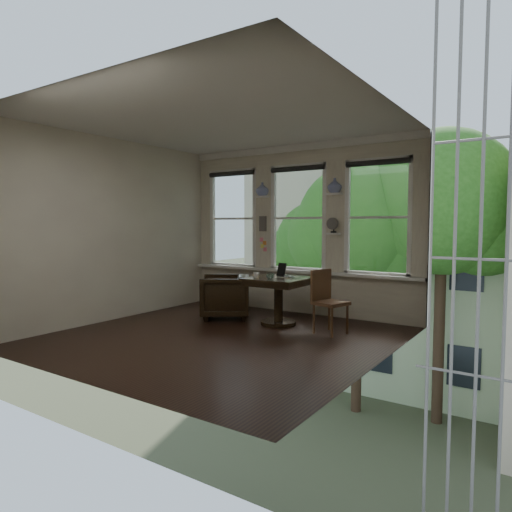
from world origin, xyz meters
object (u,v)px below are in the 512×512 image
Objects in this scene: armchair_left at (225,296)px; laptop at (285,277)px; table at (278,301)px; mug at (256,275)px; side_chair_right at (331,302)px.

armchair_left is 2.63× the size of laptop.
armchair_left is at bearing -176.15° from table.
mug reaches higher than table.
laptop reaches higher than armchair_left.
table is 9.18× the size of mug.
laptop is (-0.87, 0.17, 0.30)m from side_chair_right.
side_chair_right reaches higher than table.
armchair_left is at bearing 166.53° from mug.
side_chair_right is (1.96, -0.03, 0.09)m from armchair_left.
laptop reaches higher than table.
table reaches higher than armchair_left.
table is 2.93× the size of laptop.
laptop is (0.08, 0.07, 0.39)m from table.
side_chair_right is 0.93m from laptop.
mug is at bearing -138.80° from laptop.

